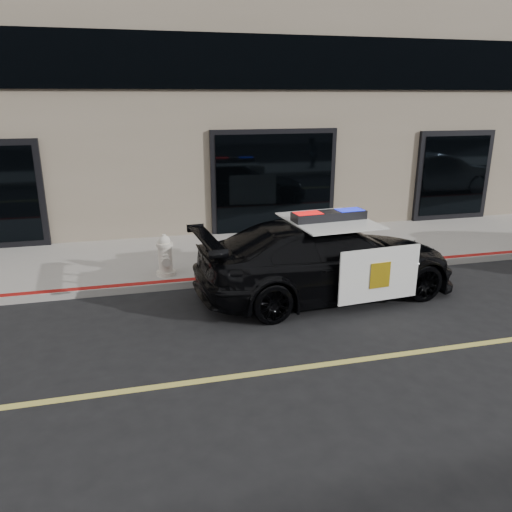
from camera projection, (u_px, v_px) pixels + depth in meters
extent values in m
plane|color=black|center=(460.00, 347.00, 7.71)|extent=(120.00, 120.00, 0.00)
cube|color=gray|center=(330.00, 247.00, 12.53)|extent=(60.00, 3.50, 0.15)
cube|color=#756856|center=(275.00, 18.00, 15.56)|extent=(60.00, 7.00, 12.00)
imported|color=black|center=(327.00, 259.00, 9.52)|extent=(2.89, 5.41, 1.47)
cube|color=white|center=(379.00, 275.00, 8.73)|extent=(1.57, 0.17, 0.98)
cube|color=white|center=(325.00, 243.00, 10.63)|extent=(1.57, 0.17, 0.98)
cube|color=white|center=(329.00, 220.00, 9.29)|extent=(1.61, 1.88, 0.02)
cube|color=gold|center=(380.00, 275.00, 8.70)|extent=(0.39, 0.04, 0.47)
cube|color=black|center=(329.00, 216.00, 9.27)|extent=(1.43, 0.48, 0.17)
cube|color=red|center=(308.00, 217.00, 9.13)|extent=(0.51, 0.36, 0.16)
cube|color=#0C19CC|center=(350.00, 214.00, 9.39)|extent=(0.51, 0.36, 0.16)
cylinder|color=beige|center=(166.00, 273.00, 10.34)|extent=(0.40, 0.40, 0.09)
cylinder|color=beige|center=(165.00, 258.00, 10.25)|extent=(0.29, 0.29, 0.55)
cylinder|color=beige|center=(164.00, 245.00, 10.15)|extent=(0.34, 0.34, 0.07)
sphere|color=beige|center=(164.00, 241.00, 10.13)|extent=(0.25, 0.25, 0.25)
cylinder|color=beige|center=(164.00, 236.00, 10.10)|extent=(0.08, 0.08, 0.08)
cylinder|color=beige|center=(164.00, 252.00, 10.39)|extent=(0.14, 0.13, 0.14)
cylinder|color=beige|center=(166.00, 258.00, 10.05)|extent=(0.14, 0.13, 0.14)
cylinder|color=beige|center=(166.00, 262.00, 10.04)|extent=(0.19, 0.15, 0.19)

